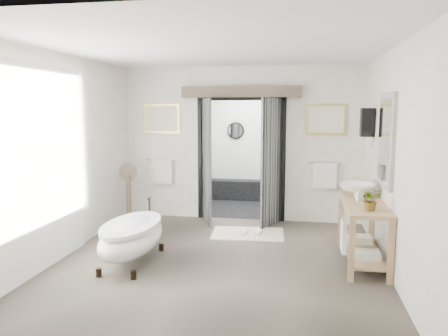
{
  "coord_description": "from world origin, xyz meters",
  "views": [
    {
      "loc": [
        1.09,
        -5.65,
        2.12
      ],
      "look_at": [
        0.0,
        0.6,
        1.25
      ],
      "focal_mm": 35.0,
      "sensor_mm": 36.0,
      "label": 1
    }
  ],
  "objects_px": {
    "basin": "(358,190)",
    "clawfoot_tub": "(132,236)",
    "vanity": "(361,227)",
    "rug": "(248,233)"
  },
  "relations": [
    {
      "from": "basin",
      "to": "clawfoot_tub",
      "type": "bearing_deg",
      "value": -156.99
    },
    {
      "from": "clawfoot_tub",
      "to": "vanity",
      "type": "relative_size",
      "value": 0.98
    },
    {
      "from": "vanity",
      "to": "basin",
      "type": "relative_size",
      "value": 2.94
    },
    {
      "from": "vanity",
      "to": "rug",
      "type": "bearing_deg",
      "value": 147.16
    },
    {
      "from": "rug",
      "to": "vanity",
      "type": "bearing_deg",
      "value": -32.84
    },
    {
      "from": "vanity",
      "to": "rug",
      "type": "xyz_separation_m",
      "value": [
        -1.7,
        1.1,
        -0.5
      ]
    },
    {
      "from": "vanity",
      "to": "clawfoot_tub",
      "type": "bearing_deg",
      "value": -169.74
    },
    {
      "from": "clawfoot_tub",
      "to": "vanity",
      "type": "xyz_separation_m",
      "value": [
        3.11,
        0.56,
        0.13
      ]
    },
    {
      "from": "rug",
      "to": "basin",
      "type": "bearing_deg",
      "value": -21.9
    },
    {
      "from": "basin",
      "to": "rug",
      "type": "bearing_deg",
      "value": 163.47
    }
  ]
}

